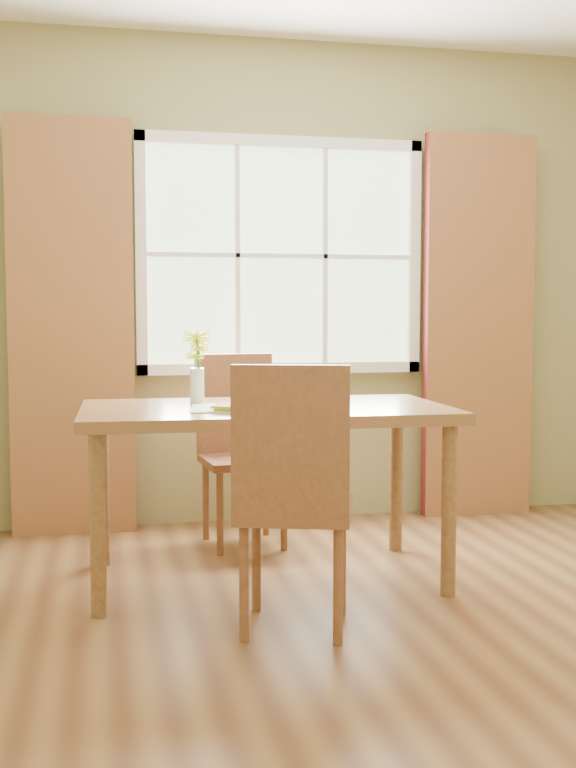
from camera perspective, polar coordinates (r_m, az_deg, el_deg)
The scene contains 12 objects.
room at distance 3.27m, azimuth 6.06°, elevation 7.46°, with size 4.24×3.84×2.74m.
window at distance 5.09m, azimuth -0.44°, elevation 8.12°, with size 1.62×0.06×1.32m.
curtain_left at distance 4.89m, azimuth -13.57°, elevation 3.45°, with size 0.65×0.08×2.20m, color maroon.
curtain_right at distance 5.34m, azimuth 11.98°, elevation 3.56°, with size 0.65×0.08×2.20m, color maroon.
dining_table at distance 3.94m, azimuth -1.45°, elevation -2.57°, with size 1.61×0.93×0.77m.
chair_near at distance 3.28m, azimuth 0.31°, elevation -6.60°, with size 0.52×0.52×1.00m.
chair_far at distance 4.64m, azimuth -3.09°, elevation -3.54°, with size 0.44×0.44×0.97m.
placemat at distance 3.82m, azimuth -2.78°, elevation -1.54°, with size 0.45×0.33×0.01m, color silver.
plate at distance 3.76m, azimuth -2.74°, elevation -1.51°, with size 0.23×0.23×0.01m, color gold.
croissant_sandwich at distance 3.78m, azimuth -2.17°, elevation -0.43°, with size 0.19×0.14×0.13m.
water_glass at distance 3.83m, azimuth 1.81°, elevation -0.73°, with size 0.08×0.08×0.12m.
flower_vase at distance 4.05m, azimuth -5.79°, elevation 1.66°, with size 0.13×0.13×0.33m.
Camera 1 is at (-0.99, -3.11, 1.18)m, focal length 42.00 mm.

